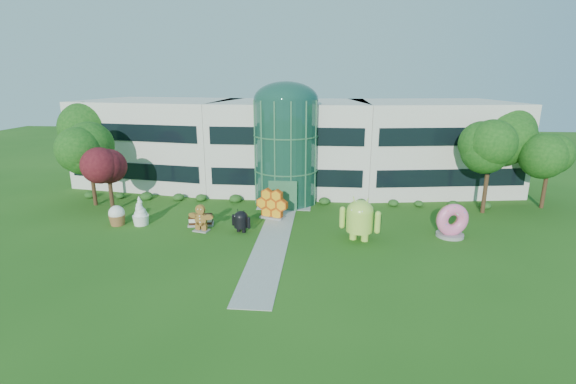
# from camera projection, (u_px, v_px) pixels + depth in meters

# --- Properties ---
(ground) EXTENTS (140.00, 140.00, 0.00)m
(ground) POSITION_uv_depth(u_px,v_px,m) (270.00, 249.00, 29.60)
(ground) COLOR #215114
(ground) RESTS_ON ground
(building) EXTENTS (46.00, 15.00, 9.30)m
(building) POSITION_uv_depth(u_px,v_px,m) (291.00, 145.00, 45.61)
(building) COLOR beige
(building) RESTS_ON ground
(atrium) EXTENTS (6.00, 6.00, 9.80)m
(atrium) POSITION_uv_depth(u_px,v_px,m) (286.00, 152.00, 39.79)
(atrium) COLOR #194738
(atrium) RESTS_ON ground
(walkway) EXTENTS (2.40, 20.00, 0.04)m
(walkway) POSITION_uv_depth(u_px,v_px,m) (273.00, 239.00, 31.51)
(walkway) COLOR #9E9E93
(walkway) RESTS_ON ground
(tree_red) EXTENTS (4.00, 4.00, 6.00)m
(tree_red) POSITION_uv_depth(u_px,v_px,m) (109.00, 179.00, 37.36)
(tree_red) COLOR #3F0C14
(tree_red) RESTS_ON ground
(trees_backdrop) EXTENTS (52.00, 8.00, 8.40)m
(trees_backdrop) POSITION_uv_depth(u_px,v_px,m) (287.00, 157.00, 40.94)
(trees_backdrop) COLOR #124511
(trees_backdrop) RESTS_ON ground
(android_green) EXTENTS (3.76, 3.09, 3.66)m
(android_green) POSITION_uv_depth(u_px,v_px,m) (360.00, 217.00, 30.86)
(android_green) COLOR #AADB46
(android_green) RESTS_ON ground
(android_black) EXTENTS (2.11, 1.81, 2.02)m
(android_black) POSITION_uv_depth(u_px,v_px,m) (241.00, 220.00, 32.68)
(android_black) COLOR black
(android_black) RESTS_ON ground
(donut) EXTENTS (2.79, 1.81, 2.68)m
(donut) POSITION_uv_depth(u_px,v_px,m) (451.00, 220.00, 31.66)
(donut) COLOR #DE5483
(donut) RESTS_ON ground
(gingerbread) EXTENTS (2.54, 1.47, 2.21)m
(gingerbread) POSITION_uv_depth(u_px,v_px,m) (201.00, 218.00, 32.85)
(gingerbread) COLOR brown
(gingerbread) RESTS_ON ground
(ice_cream_sandwich) EXTENTS (2.19, 1.38, 0.91)m
(ice_cream_sandwich) POSITION_uv_depth(u_px,v_px,m) (201.00, 220.00, 34.30)
(ice_cream_sandwich) COLOR black
(ice_cream_sandwich) RESTS_ON ground
(honeycomb) EXTENTS (3.21, 1.98, 2.38)m
(honeycomb) POSITION_uv_depth(u_px,v_px,m) (272.00, 205.00, 35.81)
(honeycomb) COLOR #FFA719
(honeycomb) RESTS_ON ground
(froyo) EXTENTS (1.69, 1.69, 2.43)m
(froyo) POSITION_uv_depth(u_px,v_px,m) (140.00, 211.00, 34.22)
(froyo) COLOR white
(froyo) RESTS_ON ground
(cupcake) EXTENTS (1.47, 1.47, 1.67)m
(cupcake) POSITION_uv_depth(u_px,v_px,m) (117.00, 215.00, 34.29)
(cupcake) COLOR white
(cupcake) RESTS_ON ground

